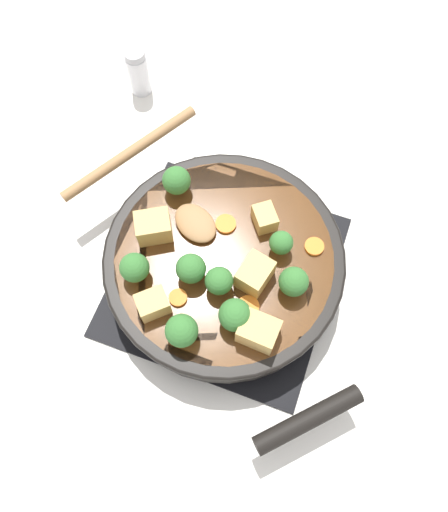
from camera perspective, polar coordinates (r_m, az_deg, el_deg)
ground_plane at (r=0.75m, az=-0.00°, el=-2.27°), size 2.40×2.40×0.00m
front_burner_grate at (r=0.73m, az=-0.00°, el=-1.94°), size 0.31×0.31×0.03m
skillet_pan at (r=0.69m, az=0.07°, el=-0.82°), size 0.39×0.39×0.05m
wooden_spoon at (r=0.73m, az=-7.62°, el=8.40°), size 0.22×0.24×0.02m
tofu_cube_center_large at (r=0.65m, az=3.53°, el=-2.08°), size 0.05×0.05×0.04m
tofu_cube_near_handle at (r=0.69m, az=4.66°, el=4.36°), size 0.04×0.04×0.03m
tofu_cube_east_chunk at (r=0.68m, az=-8.10°, el=3.21°), size 0.06×0.06×0.04m
tofu_cube_west_chunk at (r=0.62m, az=3.96°, el=-8.57°), size 0.04×0.05×0.04m
tofu_cube_back_piece at (r=0.64m, az=-8.13°, el=-5.44°), size 0.05×0.05×0.03m
broccoli_floret_near_spoon at (r=0.66m, az=6.55°, el=1.48°), size 0.03×0.03×0.04m
broccoli_floret_center_top at (r=0.62m, az=-4.87°, el=-8.51°), size 0.04×0.04×0.05m
broccoli_floret_east_rim at (r=0.64m, az=-3.81°, el=-1.46°), size 0.04×0.04×0.05m
broccoli_floret_west_rim at (r=0.65m, az=-10.19°, el=-1.33°), size 0.04×0.04×0.05m
broccoli_floret_north_edge at (r=0.62m, az=1.27°, el=-6.77°), size 0.04×0.04×0.05m
broccoli_floret_south_cluster at (r=0.64m, az=7.95°, el=-2.94°), size 0.04×0.04×0.05m
broccoli_floret_mid_floret at (r=0.63m, az=-0.57°, el=-2.87°), size 0.04×0.04×0.04m
broccoli_floret_small_inner at (r=0.70m, az=-5.45°, el=8.57°), size 0.04×0.04×0.05m
carrot_slice_orange_thin at (r=0.69m, az=10.27°, el=1.08°), size 0.03×0.03×0.01m
carrot_slice_near_center at (r=0.65m, az=2.77°, el=-5.78°), size 0.03×0.03×0.01m
carrot_slice_edge_slice at (r=0.65m, az=-5.27°, el=-4.76°), size 0.02×0.02×0.01m
carrot_slice_under_broccoli at (r=0.69m, az=0.19°, el=3.68°), size 0.03×0.03×0.01m
salt_shaker at (r=0.91m, az=-9.78°, el=20.04°), size 0.04×0.04×0.09m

